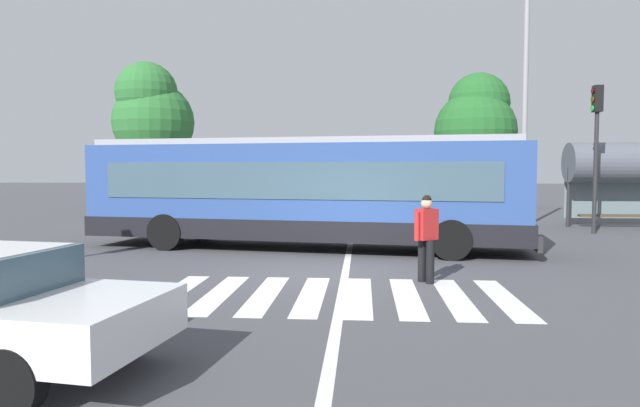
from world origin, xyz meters
TOP-DOWN VIEW (x-y plane):
  - ground_plane at (0.00, 0.00)m, footprint 160.00×160.00m
  - city_transit_bus at (-0.86, 3.81)m, footprint 12.45×4.35m
  - pedestrian_crossing_street at (2.04, -0.75)m, footprint 0.49×0.45m
  - parked_car_white at (-5.79, 13.91)m, footprint 2.13×4.62m
  - parked_car_champagne at (-2.85, 13.38)m, footprint 1.93×4.53m
  - parked_car_silver at (-0.17, 13.96)m, footprint 2.00×4.57m
  - parked_car_charcoal at (2.34, 13.31)m, footprint 2.01×4.57m
  - traffic_light_far_corner at (8.77, 8.15)m, footprint 0.33×0.32m
  - bus_stop_shelter at (10.80, 10.43)m, footprint 4.31×1.54m
  - twin_arm_street_lamp at (6.89, 10.03)m, footprint 3.97×0.32m
  - background_tree_left at (-10.53, 17.68)m, footprint 4.34×4.34m
  - background_tree_right at (7.34, 21.41)m, footprint 4.71×4.71m
  - crosswalk_painted_stripes at (0.33, -2.05)m, footprint 6.25×3.14m
  - lane_center_line at (0.44, 2.00)m, footprint 0.16×24.00m

SIDE VIEW (x-z plane):
  - ground_plane at x=0.00m, z-range 0.00..0.00m
  - lane_center_line at x=0.44m, z-range 0.00..0.01m
  - crosswalk_painted_stripes at x=0.33m, z-range 0.00..0.01m
  - parked_car_white at x=-5.79m, z-range 0.09..1.44m
  - parked_car_champagne at x=-2.85m, z-range 0.09..1.44m
  - parked_car_silver at x=-0.17m, z-range 0.09..1.44m
  - parked_car_charcoal at x=2.34m, z-range 0.09..1.44m
  - pedestrian_crossing_street at x=2.04m, z-range 0.11..1.83m
  - city_transit_bus at x=-0.86m, z-range 0.06..3.12m
  - bus_stop_shelter at x=10.80m, z-range 0.79..4.04m
  - traffic_light_far_corner at x=8.77m, z-range 0.85..5.93m
  - background_tree_right at x=7.34m, z-range 0.98..8.80m
  - background_tree_left at x=-10.53m, z-range 1.25..9.17m
  - twin_arm_street_lamp at x=6.89m, z-range 1.00..10.04m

